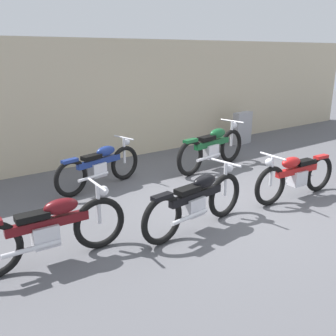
{
  "coord_description": "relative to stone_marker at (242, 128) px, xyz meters",
  "views": [
    {
      "loc": [
        -4.41,
        -4.2,
        2.51
      ],
      "look_at": [
        -0.68,
        0.91,
        0.55
      ],
      "focal_mm": 40.27,
      "sensor_mm": 36.0,
      "label": 1
    }
  ],
  "objects": [
    {
      "name": "ground_plane",
      "position": [
        -3.43,
        -3.01,
        -0.45
      ],
      "size": [
        40.0,
        40.0,
        0.0
      ],
      "primitive_type": "plane",
      "color": "#56565B"
    },
    {
      "name": "building_wall",
      "position": [
        -3.43,
        0.84,
        0.95
      ],
      "size": [
        18.0,
        0.3,
        2.8
      ],
      "primitive_type": "cube",
      "color": "beige",
      "rests_on": "ground_plane"
    },
    {
      "name": "stone_marker",
      "position": [
        0.0,
        0.0,
        0.0
      ],
      "size": [
        0.64,
        0.26,
        0.9
      ],
      "primitive_type": "cube",
      "rotation": [
        0.0,
        0.0,
        0.11
      ],
      "color": "#9E9EA3",
      "rests_on": "ground_plane"
    },
    {
      "name": "motorcycle_green",
      "position": [
        -2.28,
        -1.25,
        0.03
      ],
      "size": [
        2.21,
        0.69,
        1.0
      ],
      "rotation": [
        0.0,
        0.0,
        0.16
      ],
      "color": "black",
      "rests_on": "ground_plane"
    },
    {
      "name": "motorcycle_blue",
      "position": [
        -4.85,
        -0.9,
        -0.02
      ],
      "size": [
        1.96,
        0.68,
        0.89
      ],
      "rotation": [
        0.0,
        0.0,
        0.22
      ],
      "color": "black",
      "rests_on": "ground_plane"
    },
    {
      "name": "motorcycle_red",
      "position": [
        -2.31,
        -3.45,
        -0.02
      ],
      "size": [
        1.97,
        0.55,
        0.88
      ],
      "rotation": [
        0.0,
        0.0,
        3.07
      ],
      "color": "black",
      "rests_on": "ground_plane"
    },
    {
      "name": "motorcycle_maroon",
      "position": [
        -6.55,
        -3.0,
        -0.01
      ],
      "size": [
        2.03,
        0.57,
        0.91
      ],
      "rotation": [
        0.0,
        0.0,
        -0.05
      ],
      "color": "black",
      "rests_on": "ground_plane"
    },
    {
      "name": "motorcycle_black",
      "position": [
        -4.52,
        -3.36,
        -0.01
      ],
      "size": [
        2.02,
        0.57,
        0.91
      ],
      "rotation": [
        0.0,
        0.0,
        0.12
      ],
      "color": "black",
      "rests_on": "ground_plane"
    }
  ]
}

